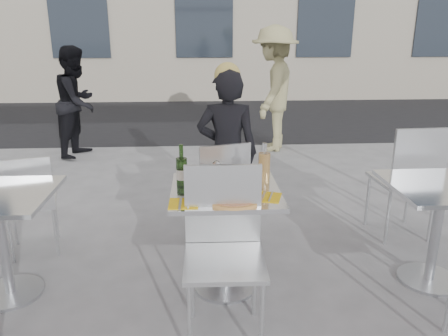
{
  "coord_description": "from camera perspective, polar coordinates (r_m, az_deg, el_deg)",
  "views": [
    {
      "loc": [
        -0.17,
        -2.72,
        1.76
      ],
      "look_at": [
        0.0,
        0.15,
        0.85
      ],
      "focal_mm": 35.0,
      "sensor_mm": 36.0,
      "label": 1
    }
  ],
  "objects": [
    {
      "name": "carafe",
      "position": [
        2.98,
        5.27,
        0.05
      ],
      "size": [
        0.08,
        0.08,
        0.29
      ],
      "color": "#DDAB5E",
      "rests_on": "main_table"
    },
    {
      "name": "salad_plate",
      "position": [
        2.9,
        -0.19,
        -2.05
      ],
      "size": [
        0.22,
        0.22,
        0.09
      ],
      "color": "white",
      "rests_on": "main_table"
    },
    {
      "name": "street_asphalt",
      "position": [
        9.39,
        -2.26,
        6.81
      ],
      "size": [
        24.0,
        5.0,
        0.0
      ],
      "primitive_type": "cube",
      "color": "black",
      "rests_on": "ground"
    },
    {
      "name": "side_chair_rfar",
      "position": [
        4.01,
        23.06,
        -0.64
      ],
      "size": [
        0.49,
        0.5,
        1.02
      ],
      "rotation": [
        0.0,
        0.0,
        3.21
      ],
      "color": "silver",
      "rests_on": "ground"
    },
    {
      "name": "wineglass_white_b",
      "position": [
        3.0,
        -0.97,
        0.08
      ],
      "size": [
        0.07,
        0.07,
        0.16
      ],
      "color": "white",
      "rests_on": "main_table"
    },
    {
      "name": "chair_far",
      "position": [
        3.57,
        -0.45,
        -2.35
      ],
      "size": [
        0.52,
        0.53,
        0.92
      ],
      "rotation": [
        0.0,
        0.0,
        3.43
      ],
      "color": "silver",
      "rests_on": "ground"
    },
    {
      "name": "sugar_shaker",
      "position": [
        2.94,
        4.14,
        -1.46
      ],
      "size": [
        0.06,
        0.06,
        0.11
      ],
      "color": "white",
      "rests_on": "main_table"
    },
    {
      "name": "pedestrian_a",
      "position": [
        6.62,
        -18.61,
        8.17
      ],
      "size": [
        0.75,
        0.87,
        1.56
      ],
      "primitive_type": "imported",
      "rotation": [
        0.0,
        0.0,
        1.33
      ],
      "color": "black",
      "rests_on": "ground"
    },
    {
      "name": "napkin_right",
      "position": [
        2.78,
        5.53,
        -3.74
      ],
      "size": [
        0.22,
        0.22,
        0.01
      ],
      "rotation": [
        0.0,
        0.0,
        -0.3
      ],
      "color": "yellow",
      "rests_on": "main_table"
    },
    {
      "name": "wineglass_red_b",
      "position": [
        2.91,
        1.75,
        -0.47
      ],
      "size": [
        0.07,
        0.07,
        0.16
      ],
      "color": "white",
      "rests_on": "main_table"
    },
    {
      "name": "wineglass_white_a",
      "position": [
        2.9,
        -2.34,
        -0.57
      ],
      "size": [
        0.07,
        0.07,
        0.16
      ],
      "color": "white",
      "rests_on": "main_table"
    },
    {
      "name": "napkin_left",
      "position": [
        2.68,
        -5.31,
        -4.61
      ],
      "size": [
        0.18,
        0.2,
        0.01
      ],
      "rotation": [
        0.0,
        0.0,
        -0.01
      ],
      "color": "yellow",
      "rests_on": "main_table"
    },
    {
      "name": "pizza_near",
      "position": [
        2.73,
        1.26,
        -3.93
      ],
      "size": [
        0.36,
        0.36,
        0.02
      ],
      "color": "#E2A358",
      "rests_on": "main_table"
    },
    {
      "name": "woman_diner",
      "position": [
        3.82,
        0.42,
        1.94
      ],
      "size": [
        0.57,
        0.41,
        1.46
      ],
      "primitive_type": "imported",
      "rotation": [
        0.0,
        0.0,
        3.02
      ],
      "color": "black",
      "rests_on": "ground"
    },
    {
      "name": "pizza_far",
      "position": [
        3.07,
        1.68,
        -1.37
      ],
      "size": [
        0.31,
        0.31,
        0.03
      ],
      "color": "white",
      "rests_on": "main_table"
    },
    {
      "name": "wine_bottle",
      "position": [
        2.93,
        -5.54,
        -0.35
      ],
      "size": [
        0.07,
        0.08,
        0.29
      ],
      "color": "#2E541F",
      "rests_on": "main_table"
    },
    {
      "name": "pedestrian_b",
      "position": [
        6.62,
        6.48,
        10.18
      ],
      "size": [
        1.04,
        1.34,
        1.83
      ],
      "primitive_type": "imported",
      "rotation": [
        0.0,
        0.0,
        4.37
      ],
      "color": "tan",
      "rests_on": "ground"
    },
    {
      "name": "side_chair_lfar",
      "position": [
        3.77,
        -24.13,
        -3.53
      ],
      "size": [
        0.48,
        0.49,
        0.85
      ],
      "rotation": [
        0.0,
        0.0,
        3.43
      ],
      "color": "silver",
      "rests_on": "ground"
    },
    {
      "name": "wineglass_red_a",
      "position": [
        2.89,
        1.87,
        -0.62
      ],
      "size": [
        0.07,
        0.07,
        0.16
      ],
      "color": "white",
      "rests_on": "main_table"
    },
    {
      "name": "ground",
      "position": [
        3.25,
        0.16,
        -15.28
      ],
      "size": [
        80.0,
        80.0,
        0.0
      ],
      "primitive_type": "plane",
      "color": "slate"
    },
    {
      "name": "main_table",
      "position": [
        2.99,
        0.17,
        -6.56
      ],
      "size": [
        0.72,
        0.72,
        0.75
      ],
      "color": "#B7BABF",
      "rests_on": "ground"
    },
    {
      "name": "side_table_right",
      "position": [
        3.42,
        26.27,
        -5.29
      ],
      "size": [
        0.72,
        0.72,
        0.75
      ],
      "color": "#B7BABF",
      "rests_on": "ground"
    },
    {
      "name": "chair_near",
      "position": [
        2.59,
        -0.03,
        -9.16
      ],
      "size": [
        0.47,
        0.48,
        1.01
      ],
      "rotation": [
        0.0,
        0.0,
        -0.02
      ],
      "color": "silver",
      "rests_on": "ground"
    }
  ]
}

